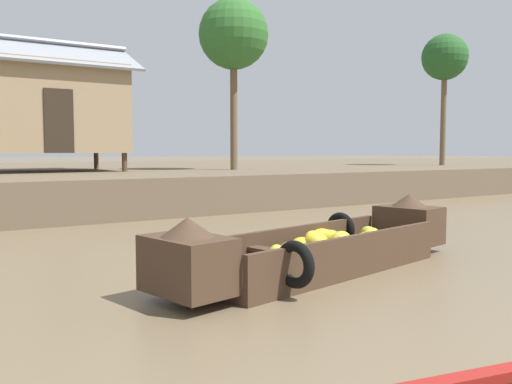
{
  "coord_description": "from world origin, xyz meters",
  "views": [
    {
      "loc": [
        -3.71,
        0.48,
        1.58
      ],
      "look_at": [
        0.63,
        7.13,
        0.99
      ],
      "focal_mm": 38.14,
      "sensor_mm": 36.0,
      "label": 1
    }
  ],
  "objects": [
    {
      "name": "palm_tree_near",
      "position": [
        16.51,
        16.25,
        5.64
      ],
      "size": [
        2.0,
        2.0,
        5.76
      ],
      "color": "brown",
      "rests_on": "riverbank_strip"
    },
    {
      "name": "stilt_house_mid_left",
      "position": [
        0.05,
        18.03,
        2.93
      ],
      "size": [
        5.01,
        3.78,
        4.0
      ],
      "color": "#4C3826",
      "rests_on": "riverbank_strip"
    },
    {
      "name": "palm_tree_mid",
      "position": [
        5.66,
        16.19,
        5.4
      ],
      "size": [
        2.31,
        2.31,
        5.64
      ],
      "color": "brown",
      "rests_on": "riverbank_strip"
    },
    {
      "name": "fishing_skiff_distant",
      "position": [
        13.95,
        14.97,
        0.3
      ],
      "size": [
        3.97,
        4.38,
        0.87
      ],
      "color": "brown",
      "rests_on": "ground"
    },
    {
      "name": "banana_boat",
      "position": [
        0.91,
        5.93,
        0.33
      ],
      "size": [
        5.14,
        2.28,
        0.91
      ],
      "color": "#473323",
      "rests_on": "ground"
    },
    {
      "name": "riverbank_strip",
      "position": [
        0.0,
        22.17,
        0.48
      ],
      "size": [
        160.0,
        20.0,
        0.96
      ],
      "primitive_type": "cube",
      "color": "brown",
      "rests_on": "ground"
    },
    {
      "name": "ground_plane",
      "position": [
        0.0,
        10.0,
        0.0
      ],
      "size": [
        300.0,
        300.0,
        0.0
      ],
      "primitive_type": "plane",
      "color": "#726047"
    }
  ]
}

